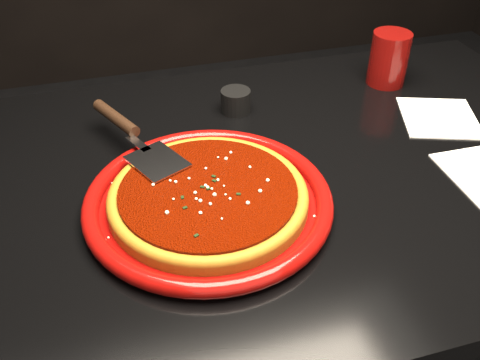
% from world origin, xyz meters
% --- Properties ---
extents(table, '(1.20, 0.80, 0.75)m').
position_xyz_m(table, '(0.00, 0.00, 0.38)').
color(table, black).
rests_on(table, floor).
extents(plate, '(0.40, 0.40, 0.03)m').
position_xyz_m(plate, '(-0.17, -0.07, 0.76)').
color(plate, '#7B0806').
rests_on(plate, table).
extents(pizza_crust, '(0.32, 0.32, 0.02)m').
position_xyz_m(pizza_crust, '(-0.17, -0.07, 0.77)').
color(pizza_crust, brown).
rests_on(pizza_crust, plate).
extents(pizza_crust_rim, '(0.32, 0.32, 0.02)m').
position_xyz_m(pizza_crust_rim, '(-0.17, -0.07, 0.78)').
color(pizza_crust_rim, brown).
rests_on(pizza_crust_rim, plate).
extents(pizza_sauce, '(0.28, 0.28, 0.01)m').
position_xyz_m(pizza_sauce, '(-0.17, -0.07, 0.78)').
color(pizza_sauce, '#600D00').
rests_on(pizza_sauce, plate).
extents(parmesan_dusting, '(0.27, 0.27, 0.01)m').
position_xyz_m(parmesan_dusting, '(-0.17, -0.07, 0.79)').
color(parmesan_dusting, '#F7EFC3').
rests_on(parmesan_dusting, plate).
extents(basil_flecks, '(0.24, 0.24, 0.00)m').
position_xyz_m(basil_flecks, '(-0.17, -0.07, 0.79)').
color(basil_flecks, black).
rests_on(basil_flecks, plate).
extents(pizza_server, '(0.21, 0.32, 0.02)m').
position_xyz_m(pizza_server, '(-0.25, 0.10, 0.80)').
color(pizza_server, silver).
rests_on(pizza_server, plate).
extents(cup, '(0.09, 0.09, 0.11)m').
position_xyz_m(cup, '(0.31, 0.24, 0.81)').
color(cup, maroon).
rests_on(cup, table).
extents(napkin_b, '(0.19, 0.19, 0.00)m').
position_xyz_m(napkin_b, '(0.34, 0.07, 0.75)').
color(napkin_b, white).
rests_on(napkin_b, table).
extents(ramekin, '(0.07, 0.07, 0.05)m').
position_xyz_m(ramekin, '(-0.04, 0.21, 0.77)').
color(ramekin, black).
rests_on(ramekin, table).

